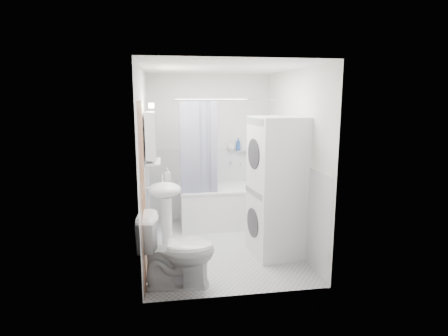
{
  "coord_description": "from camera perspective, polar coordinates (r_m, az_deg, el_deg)",
  "views": [
    {
      "loc": [
        -0.73,
        -4.82,
        2.04
      ],
      "look_at": [
        0.06,
        0.15,
        1.08
      ],
      "focal_mm": 30.0,
      "sensor_mm": 36.0,
      "label": 1
    }
  ],
  "objects": [
    {
      "name": "washer_dryer",
      "position": [
        4.84,
        8.18,
        -2.92
      ],
      "size": [
        0.72,
        0.71,
        1.8
      ],
      "rotation": [
        0.0,
        0.0,
        0.13
      ],
      "color": "white",
      "rests_on": "ground"
    },
    {
      "name": "wainscot",
      "position": [
        5.36,
        -0.84,
        -4.78
      ],
      "size": [
        1.98,
        2.58,
        2.58
      ],
      "color": "white",
      "rests_on": "ground"
    },
    {
      "name": "towel",
      "position": [
        5.6,
        -11.12,
        4.58
      ],
      "size": [
        0.07,
        0.33,
        0.79
      ],
      "color": "#59180E",
      "rests_on": "room_walls"
    },
    {
      "name": "shelf",
      "position": [
        4.99,
        -10.71,
        0.94
      ],
      "size": [
        0.18,
        0.54,
        0.02
      ],
      "primitive_type": "cube",
      "color": "silver",
      "rests_on": "room_walls"
    },
    {
      "name": "curtain_rod",
      "position": [
        5.5,
        1.8,
        10.39
      ],
      "size": [
        1.83,
        0.02,
        0.02
      ],
      "primitive_type": "cylinder",
      "rotation": [
        0.0,
        1.57,
        0.0
      ],
      "color": "silver",
      "rests_on": "room_walls"
    },
    {
      "name": "door",
      "position": [
        4.4,
        -11.62,
        -3.08
      ],
      "size": [
        0.05,
        2.0,
        2.0
      ],
      "color": "brown",
      "rests_on": "ground"
    },
    {
      "name": "shower_caddy",
      "position": [
        6.25,
        2.89,
        2.61
      ],
      "size": [
        0.22,
        0.06,
        0.02
      ],
      "primitive_type": "cube",
      "color": "silver",
      "rests_on": "room_walls"
    },
    {
      "name": "shelf_bottle",
      "position": [
        4.83,
        -10.77,
        1.19
      ],
      "size": [
        0.07,
        0.18,
        0.07
      ],
      "primitive_type": "imported",
      "color": "gray",
      "rests_on": "shelf"
    },
    {
      "name": "sink",
      "position": [
        4.96,
        -8.97,
        -4.94
      ],
      "size": [
        0.44,
        0.37,
        1.04
      ],
      "color": "white",
      "rests_on": "ground"
    },
    {
      "name": "room_walls",
      "position": [
        4.9,
        -0.38,
        4.34
      ],
      "size": [
        2.6,
        2.6,
        2.6
      ],
      "color": "silver",
      "rests_on": "ground"
    },
    {
      "name": "shower_curtain",
      "position": [
        5.49,
        -3.8,
        2.51
      ],
      "size": [
        0.55,
        0.02,
        1.45
      ],
      "color": "#131743",
      "rests_on": "curtain_rod"
    },
    {
      "name": "shampoo_b",
      "position": [
        6.23,
        2.18,
        3.06
      ],
      "size": [
        0.08,
        0.21,
        0.08
      ],
      "primitive_type": "imported",
      "color": "#254C95",
      "rests_on": "shower_caddy"
    },
    {
      "name": "toilet",
      "position": [
        4.17,
        -7.16,
        -12.37
      ],
      "size": [
        0.85,
        0.52,
        0.81
      ],
      "primitive_type": "imported",
      "rotation": [
        0.0,
        0.0,
        1.5
      ],
      "color": "white",
      "rests_on": "ground"
    },
    {
      "name": "shampoo_a",
      "position": [
        6.21,
        1.1,
        3.27
      ],
      "size": [
        0.13,
        0.17,
        0.13
      ],
      "primitive_type": "imported",
      "color": "gray",
      "rests_on": "shower_caddy"
    },
    {
      "name": "soap_pump",
      "position": [
        5.18,
        -8.58,
        -1.45
      ],
      "size": [
        0.08,
        0.17,
        0.08
      ],
      "primitive_type": "imported",
      "color": "gray",
      "rests_on": "sink"
    },
    {
      "name": "tub_spout",
      "position": [
        6.29,
        2.41,
        0.79
      ],
      "size": [
        0.04,
        0.12,
        0.04
      ],
      "primitive_type": "cylinder",
      "rotation": [
        1.57,
        0.0,
        0.0
      ],
      "color": "silver",
      "rests_on": "room_walls"
    },
    {
      "name": "shelf_cup",
      "position": [
        5.1,
        -10.7,
        1.86
      ],
      "size": [
        0.1,
        0.09,
        0.1
      ],
      "primitive_type": "imported",
      "color": "gray",
      "rests_on": "shelf"
    },
    {
      "name": "medicine_cabinet",
      "position": [
        4.94,
        -11.03,
        5.11
      ],
      "size": [
        0.13,
        0.5,
        0.71
      ],
      "color": "white",
      "rests_on": "room_walls"
    },
    {
      "name": "floor",
      "position": [
        5.28,
        -0.36,
        -11.91
      ],
      "size": [
        2.6,
        2.6,
        0.0
      ],
      "primitive_type": "plane",
      "color": "silver",
      "rests_on": "ground"
    },
    {
      "name": "bathtub",
      "position": [
        6.07,
        1.13,
        -5.39
      ],
      "size": [
        1.65,
        0.78,
        0.63
      ],
      "color": "white",
      "rests_on": "ground"
    }
  ]
}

